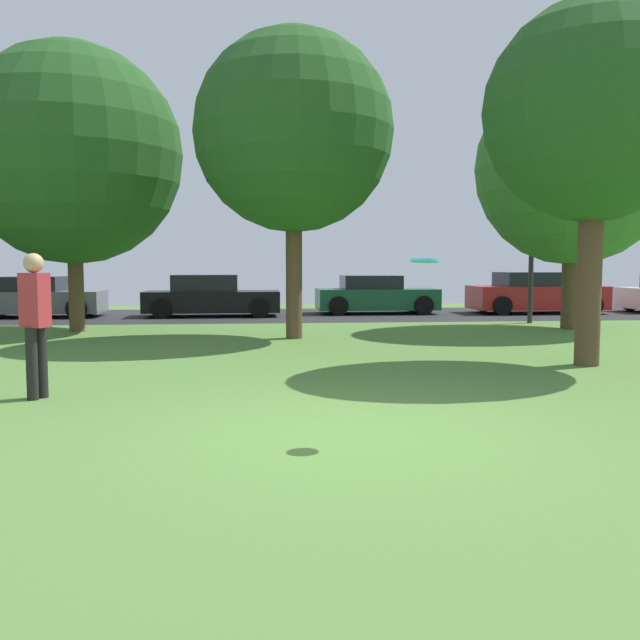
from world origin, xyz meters
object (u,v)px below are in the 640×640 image
maple_tree_far (573,168)px  oak_tree_right (294,132)px  person_thrower (35,318)px  parked_car_red (535,294)px  parked_car_grey (36,298)px  birch_tree_lone (72,155)px  parked_car_green (375,296)px  frisbee_disc (424,261)px  street_lamp_post (532,244)px  parked_car_black (211,297)px  maple_tree_near (594,113)px

maple_tree_far → oak_tree_right: oak_tree_right is taller
person_thrower → parked_car_red: size_ratio=0.41×
parked_car_grey → oak_tree_right: bearing=-42.1°
maple_tree_far → parked_car_grey: (-15.07, 5.50, -3.53)m
birch_tree_lone → parked_car_green: (8.58, 5.43, -3.76)m
maple_tree_far → person_thrower: 14.01m
person_thrower → parked_car_grey: (-4.18, 13.73, -0.42)m
maple_tree_far → frisbee_disc: 12.68m
maple_tree_far → parked_car_grey: bearing=160.0°
parked_car_red → parked_car_grey: bearing=-179.5°
birch_tree_lone → parked_car_grey: 6.66m
parked_car_red → street_lamp_post: (-1.78, -3.81, 1.59)m
frisbee_disc → parked_car_black: frisbee_disc is taller
maple_tree_far → parked_car_red: (1.50, 5.64, -3.48)m
birch_tree_lone → maple_tree_near: (9.93, -6.78, -0.24)m
maple_tree_near → maple_tree_far: bearing=66.7°
birch_tree_lone → person_thrower: (1.71, -8.82, -3.35)m
oak_tree_right → parked_car_red: oak_tree_right is taller
oak_tree_right → parked_car_red: 12.01m
person_thrower → frisbee_disc: person_thrower is taller
birch_tree_lone → parked_car_green: 10.83m
parked_car_green → parked_car_red: size_ratio=0.91×
frisbee_disc → street_lamp_post: size_ratio=0.08×
birch_tree_lone → frisbee_disc: (6.03, -11.15, -2.65)m
maple_tree_near → person_thrower: 9.03m
person_thrower → parked_car_green: (6.87, 14.25, -0.41)m
frisbee_disc → oak_tree_right: bearing=94.4°
birch_tree_lone → parked_car_black: size_ratio=1.64×
street_lamp_post → frisbee_disc: bearing=-116.9°
oak_tree_right → parked_car_grey: (-7.80, 7.04, -4.01)m
oak_tree_right → parked_car_green: (3.25, 7.56, -4.00)m
maple_tree_near → parked_car_grey: 17.41m
parked_car_green → parked_car_black: bearing=-172.7°
maple_tree_far → street_lamp_post: maple_tree_far is taller
birch_tree_lone → maple_tree_near: 12.03m
person_thrower → parked_car_green: 15.82m
parked_car_red → person_thrower: bearing=-131.8°
frisbee_disc → parked_car_green: bearing=81.3°
birch_tree_lone → maple_tree_far: (12.60, -0.59, -0.23)m
birch_tree_lone → parked_car_red: (14.10, 5.06, -3.71)m
birch_tree_lone → parked_car_red: birch_tree_lone is taller
maple_tree_near → street_lamp_post: bearing=73.4°
maple_tree_far → parked_car_grey: maple_tree_far is taller
frisbee_disc → parked_car_red: frisbee_disc is taller
maple_tree_far → oak_tree_right: (-7.27, -1.55, 0.48)m
street_lamp_post → parked_car_grey: bearing=166.1°
oak_tree_right → parked_car_green: 9.15m
maple_tree_near → parked_car_red: bearing=70.6°
person_thrower → parked_car_grey: size_ratio=0.45×
parked_car_black → parked_car_grey: bearing=178.0°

